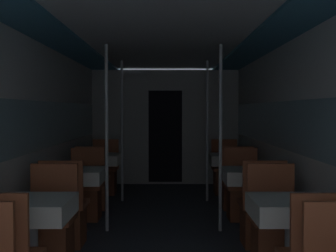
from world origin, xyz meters
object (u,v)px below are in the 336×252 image
chair_left_near_2 (63,219)px  chair_left_near_3 (91,189)px  support_pole_right_3 (205,131)px  dining_table_right_2 (249,179)px  chair_right_far_1 (272,234)px  chair_right_far_3 (223,177)px  chair_left_far_1 (48,235)px  dining_table_right_1 (290,214)px  support_pole_left_3 (120,131)px  chair_left_far_2 (83,197)px  support_pole_right_2 (218,138)px  dining_table_right_3 (228,162)px  chair_right_near_2 (259,219)px  chair_left_far_3 (102,177)px  dining_table_left_1 (28,214)px  dining_table_left_2 (74,179)px  chair_right_far_2 (241,197)px  dining_table_left_3 (97,162)px  support_pole_left_2 (105,138)px

chair_left_near_2 → chair_left_near_3: 1.83m
support_pole_right_3 → dining_table_right_2: bearing=-78.9°
chair_right_far_1 → chair_right_far_3: size_ratio=1.00×
chair_left_far_1 → dining_table_right_1: size_ratio=1.25×
support_pole_left_3 → dining_table_right_1: size_ratio=2.99×
chair_left_far_2 → support_pole_right_2: support_pole_right_2 is taller
dining_table_right_3 → chair_right_far_1: bearing=-90.0°
dining_table_right_1 → dining_table_right_2: size_ratio=1.00×
dining_table_right_2 → chair_right_near_2: 0.69m
chair_left_far_3 → support_pole_right_2: support_pole_right_2 is taller
dining_table_left_1 → chair_right_far_1: chair_right_far_1 is taller
dining_table_left_2 → chair_right_near_2: size_ratio=0.80×
chair_left_far_3 → support_pole_right_2: bearing=124.8°
chair_right_far_2 → support_pole_right_2: (-0.36, -0.60, 0.81)m
support_pole_right_2 → support_pole_right_3: same height
dining_table_left_3 → support_pole_left_2: bearing=-78.9°
dining_table_left_2 → support_pole_right_3: bearing=47.2°
support_pole_left_3 → dining_table_right_2: (1.69, -1.83, -0.48)m
chair_left_near_3 → chair_right_far_3: 2.38m
chair_left_near_2 → chair_right_far_3: same height
chair_left_far_1 → chair_right_near_2: size_ratio=1.00×
chair_left_near_2 → chair_right_far_2: (2.05, 1.20, 0.00)m
chair_left_near_3 → chair_right_far_1: (2.05, -2.45, 0.00)m
support_pole_right_3 → chair_left_far_2: bearing=-144.1°
chair_left_far_2 → dining_table_left_3: (-0.00, 1.22, 0.33)m
dining_table_left_2 → chair_left_near_2: bearing=-90.0°
dining_table_left_1 → support_pole_right_3: 4.05m
chair_left_near_2 → support_pole_right_3: size_ratio=0.42×
support_pole_right_2 → dining_table_right_1: bearing=-78.9°
dining_table_left_1 → chair_left_far_2: 2.45m
support_pole_left_2 → support_pole_right_2: same height
chair_right_near_2 → support_pole_right_2: bearing=120.8°
chair_left_far_3 → chair_right_far_3: 2.05m
chair_left_near_3 → chair_right_far_2: size_ratio=1.00×
support_pole_left_2 → dining_table_right_2: 1.76m
support_pole_left_3 → chair_right_far_1: (1.69, -3.05, -0.81)m
chair_left_far_2 → chair_right_far_2: bearing=-180.0°
support_pole_left_2 → chair_left_near_3: size_ratio=2.39×
chair_right_near_2 → chair_right_far_2: 1.20m
support_pole_left_2 → support_pole_right_3: bearing=54.0°
chair_left_far_1 → dining_table_right_1: bearing=163.6°
support_pole_left_2 → dining_table_right_1: support_pole_left_2 is taller
chair_left_far_3 → chair_left_far_1: bearing=90.0°
chair_left_near_2 → chair_right_far_2: same height
chair_left_far_2 → dining_table_right_2: bearing=163.6°
dining_table_left_2 → support_pole_left_2: (0.36, 0.00, 0.48)m
chair_left_far_2 → support_pole_left_2: 1.07m
chair_left_near_3 → chair_right_near_2: 2.74m
dining_table_left_3 → dining_table_right_1: size_ratio=1.00×
support_pole_left_2 → support_pole_right_3: size_ratio=1.00×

